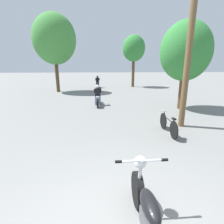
{
  "coord_description": "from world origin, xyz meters",
  "views": [
    {
      "loc": [
        -0.36,
        -1.92,
        2.51
      ],
      "look_at": [
        0.09,
        4.02,
        0.9
      ],
      "focal_mm": 28.0,
      "sensor_mm": 36.0,
      "label": 1
    }
  ],
  "objects_px": {
    "motorcycle_foreground": "(148,214)",
    "motorcycle_rider_far": "(98,83)",
    "motorcycle_rider_lead": "(98,97)",
    "bicycle_parked": "(168,125)",
    "roadside_tree_right_near": "(186,51)",
    "roadside_tree_right_far": "(134,49)",
    "utility_pole": "(189,45)",
    "roadside_tree_left": "(54,39)"
  },
  "relations": [
    {
      "from": "roadside_tree_right_near",
      "to": "bicycle_parked",
      "type": "xyz_separation_m",
      "value": [
        -2.24,
        -3.77,
        -2.88
      ]
    },
    {
      "from": "roadside_tree_right_near",
      "to": "motorcycle_rider_lead",
      "type": "distance_m",
      "value": 5.74
    },
    {
      "from": "utility_pole",
      "to": "roadside_tree_right_far",
      "type": "bearing_deg",
      "value": 87.6
    },
    {
      "from": "roadside_tree_right_near",
      "to": "motorcycle_foreground",
      "type": "xyz_separation_m",
      "value": [
        -4.14,
        -7.8,
        -2.78
      ]
    },
    {
      "from": "motorcycle_rider_lead",
      "to": "bicycle_parked",
      "type": "relative_size",
      "value": 1.25
    },
    {
      "from": "motorcycle_foreground",
      "to": "utility_pole",
      "type": "bearing_deg",
      "value": 59.86
    },
    {
      "from": "motorcycle_rider_far",
      "to": "bicycle_parked",
      "type": "height_order",
      "value": "motorcycle_rider_far"
    },
    {
      "from": "roadside_tree_right_far",
      "to": "motorcycle_rider_lead",
      "type": "bearing_deg",
      "value": -113.35
    },
    {
      "from": "roadside_tree_right_near",
      "to": "bicycle_parked",
      "type": "bearing_deg",
      "value": -120.63
    },
    {
      "from": "utility_pole",
      "to": "bicycle_parked",
      "type": "distance_m",
      "value": 3.11
    },
    {
      "from": "roadside_tree_right_far",
      "to": "motorcycle_foreground",
      "type": "bearing_deg",
      "value": -100.24
    },
    {
      "from": "motorcycle_rider_lead",
      "to": "bicycle_parked",
      "type": "xyz_separation_m",
      "value": [
        2.65,
        -5.06,
        -0.15
      ]
    },
    {
      "from": "roadside_tree_left",
      "to": "motorcycle_rider_far",
      "type": "height_order",
      "value": "roadside_tree_left"
    },
    {
      "from": "motorcycle_foreground",
      "to": "motorcycle_rider_lead",
      "type": "distance_m",
      "value": 9.11
    },
    {
      "from": "roadside_tree_right_near",
      "to": "roadside_tree_right_far",
      "type": "xyz_separation_m",
      "value": [
        -0.78,
        10.81,
        1.05
      ]
    },
    {
      "from": "motorcycle_foreground",
      "to": "bicycle_parked",
      "type": "distance_m",
      "value": 4.45
    },
    {
      "from": "bicycle_parked",
      "to": "roadside_tree_left",
      "type": "bearing_deg",
      "value": 120.13
    },
    {
      "from": "motorcycle_foreground",
      "to": "motorcycle_rider_far",
      "type": "xyz_separation_m",
      "value": [
        -0.8,
        17.99,
        0.07
      ]
    },
    {
      "from": "motorcycle_rider_far",
      "to": "bicycle_parked",
      "type": "bearing_deg",
      "value": -79.06
    },
    {
      "from": "utility_pole",
      "to": "bicycle_parked",
      "type": "height_order",
      "value": "utility_pole"
    },
    {
      "from": "roadside_tree_right_far",
      "to": "roadside_tree_left",
      "type": "height_order",
      "value": "roadside_tree_left"
    },
    {
      "from": "utility_pole",
      "to": "motorcycle_rider_far",
      "type": "distance_m",
      "value": 13.94
    },
    {
      "from": "motorcycle_foreground",
      "to": "motorcycle_rider_far",
      "type": "bearing_deg",
      "value": 92.53
    },
    {
      "from": "roadside_tree_right_far",
      "to": "bicycle_parked",
      "type": "distance_m",
      "value": 15.17
    },
    {
      "from": "motorcycle_foreground",
      "to": "motorcycle_rider_lead",
      "type": "xyz_separation_m",
      "value": [
        -0.75,
        9.08,
        0.06
      ]
    },
    {
      "from": "roadside_tree_right_far",
      "to": "motorcycle_rider_far",
      "type": "distance_m",
      "value": 5.64
    },
    {
      "from": "motorcycle_foreground",
      "to": "roadside_tree_right_far",
      "type": "bearing_deg",
      "value": 79.76
    },
    {
      "from": "roadside_tree_right_near",
      "to": "motorcycle_rider_far",
      "type": "relative_size",
      "value": 2.36
    },
    {
      "from": "utility_pole",
      "to": "motorcycle_rider_far",
      "type": "relative_size",
      "value": 3.05
    },
    {
      "from": "utility_pole",
      "to": "motorcycle_foreground",
      "type": "height_order",
      "value": "utility_pole"
    },
    {
      "from": "roadside_tree_right_near",
      "to": "motorcycle_rider_far",
      "type": "height_order",
      "value": "roadside_tree_right_near"
    },
    {
      "from": "roadside_tree_left",
      "to": "motorcycle_foreground",
      "type": "bearing_deg",
      "value": -73.25
    },
    {
      "from": "roadside_tree_right_far",
      "to": "bicycle_parked",
      "type": "bearing_deg",
      "value": -95.71
    },
    {
      "from": "bicycle_parked",
      "to": "motorcycle_rider_lead",
      "type": "bearing_deg",
      "value": 117.69
    },
    {
      "from": "motorcycle_foreground",
      "to": "motorcycle_rider_lead",
      "type": "relative_size",
      "value": 1.0
    },
    {
      "from": "roadside_tree_right_near",
      "to": "utility_pole",
      "type": "bearing_deg",
      "value": -114.29
    },
    {
      "from": "utility_pole",
      "to": "bicycle_parked",
      "type": "xyz_separation_m",
      "value": [
        -0.88,
        -0.77,
        -2.88
      ]
    },
    {
      "from": "motorcycle_rider_lead",
      "to": "motorcycle_foreground",
      "type": "bearing_deg",
      "value": -85.28
    },
    {
      "from": "roadside_tree_left",
      "to": "bicycle_parked",
      "type": "bearing_deg",
      "value": -59.87
    },
    {
      "from": "roadside_tree_left",
      "to": "motorcycle_foreground",
      "type": "relative_size",
      "value": 3.36
    },
    {
      "from": "roadside_tree_right_near",
      "to": "roadside_tree_right_far",
      "type": "bearing_deg",
      "value": 94.11
    },
    {
      "from": "motorcycle_rider_lead",
      "to": "bicycle_parked",
      "type": "height_order",
      "value": "motorcycle_rider_lead"
    }
  ]
}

